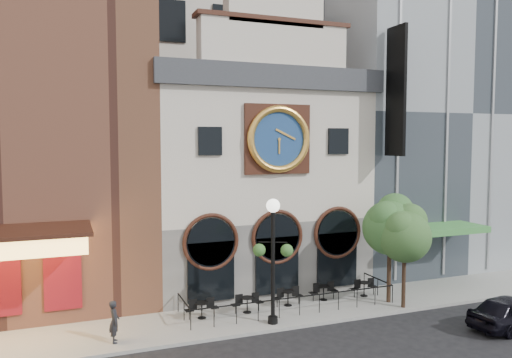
{
  "coord_description": "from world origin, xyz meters",
  "views": [
    {
      "loc": [
        -10.28,
        -19.75,
        8.39
      ],
      "look_at": [
        -0.39,
        6.0,
        6.36
      ],
      "focal_mm": 35.0,
      "sensor_mm": 36.0,
      "label": 1
    }
  ],
  "objects": [
    {
      "name": "ground",
      "position": [
        0.0,
        0.0,
        0.0
      ],
      "size": [
        120.0,
        120.0,
        0.0
      ],
      "primitive_type": "plane",
      "color": "black",
      "rests_on": "ground"
    },
    {
      "name": "sidewalk",
      "position": [
        0.0,
        2.5,
        0.07
      ],
      "size": [
        44.0,
        5.0,
        0.15
      ],
      "primitive_type": "cube",
      "color": "gray",
      "rests_on": "ground"
    },
    {
      "name": "clock_building",
      "position": [
        0.0,
        7.82,
        6.69
      ],
      "size": [
        12.6,
        8.78,
        18.65
      ],
      "color": "#605E5B",
      "rests_on": "ground"
    },
    {
      "name": "theater_building",
      "position": [
        -13.0,
        9.96,
        12.6
      ],
      "size": [
        14.0,
        15.6,
        25.0
      ],
      "color": "brown",
      "rests_on": "ground"
    },
    {
      "name": "retail_building",
      "position": [
        12.99,
        9.99,
        10.14
      ],
      "size": [
        14.0,
        14.4,
        20.0
      ],
      "color": "gray",
      "rests_on": "ground"
    },
    {
      "name": "cafe_railing",
      "position": [
        0.0,
        2.5,
        0.6
      ],
      "size": [
        10.6,
        2.6,
        0.9
      ],
      "primitive_type": null,
      "color": "black",
      "rests_on": "sidewalk"
    },
    {
      "name": "bistro_0",
      "position": [
        -4.46,
        2.48,
        0.61
      ],
      "size": [
        1.58,
        0.68,
        0.9
      ],
      "color": "black",
      "rests_on": "sidewalk"
    },
    {
      "name": "bistro_1",
      "position": [
        -2.2,
        2.46,
        0.61
      ],
      "size": [
        1.58,
        0.68,
        0.9
      ],
      "color": "black",
      "rests_on": "sidewalk"
    },
    {
      "name": "bistro_2",
      "position": [
        0.08,
        2.69,
        0.61
      ],
      "size": [
        1.58,
        0.68,
        0.9
      ],
      "color": "black",
      "rests_on": "sidewalk"
    },
    {
      "name": "bistro_3",
      "position": [
        2.18,
        2.83,
        0.61
      ],
      "size": [
        1.58,
        0.68,
        0.9
      ],
      "color": "black",
      "rests_on": "sidewalk"
    },
    {
      "name": "bistro_4",
      "position": [
        4.54,
        2.66,
        0.61
      ],
      "size": [
        1.58,
        0.68,
        0.9
      ],
      "color": "black",
      "rests_on": "sidewalk"
    },
    {
      "name": "car_right",
      "position": [
        8.41,
        -3.37,
        0.76
      ],
      "size": [
        4.63,
        2.28,
        1.52
      ],
      "primitive_type": "imported",
      "rotation": [
        0.0,
        0.0,
        1.68
      ],
      "color": "black",
      "rests_on": "ground"
    },
    {
      "name": "pedestrian",
      "position": [
        -8.55,
        1.05,
        1.03
      ],
      "size": [
        0.44,
        0.65,
        1.75
      ],
      "primitive_type": "imported",
      "rotation": [
        0.0,
        0.0,
        1.54
      ],
      "color": "black",
      "rests_on": "sidewalk"
    },
    {
      "name": "lamppost",
      "position": [
        -1.6,
        0.69,
        3.69
      ],
      "size": [
        1.72,
        1.1,
        5.72
      ],
      "rotation": [
        0.0,
        0.0,
        -0.43
      ],
      "color": "black",
      "rests_on": "sidewalk"
    },
    {
      "name": "tree_left",
      "position": [
        5.23,
        1.4,
        4.26
      ],
      "size": [
        2.91,
        2.8,
        5.61
      ],
      "color": "#382619",
      "rests_on": "sidewalk"
    },
    {
      "name": "tree_right",
      "position": [
        5.41,
        0.43,
        3.95
      ],
      "size": [
        2.69,
        2.59,
        5.18
      ],
      "color": "#382619",
      "rests_on": "sidewalk"
    }
  ]
}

